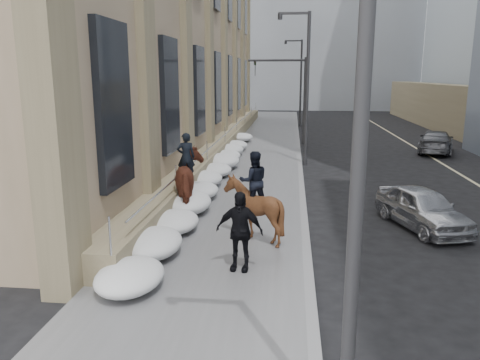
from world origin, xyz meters
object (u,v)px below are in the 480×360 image
at_px(mounted_horse_right, 253,204).
at_px(car_grey, 436,142).
at_px(mounted_horse_left, 191,179).
at_px(car_silver, 422,208).
at_px(pedestrian, 239,231).

height_order(mounted_horse_right, car_grey, mounted_horse_right).
xyz_separation_m(mounted_horse_left, car_grey, (12.54, 14.66, -0.54)).
xyz_separation_m(car_silver, car_grey, (4.84, 15.49, 0.04)).
relative_size(mounted_horse_left, pedestrian, 1.39).
bearing_deg(mounted_horse_right, pedestrian, 70.31).
bearing_deg(car_grey, mounted_horse_right, 77.87).
height_order(mounted_horse_right, pedestrian, mounted_horse_right).
relative_size(mounted_horse_right, car_silver, 0.66).
height_order(car_silver, car_grey, car_grey).
bearing_deg(car_silver, car_grey, 54.89).
relative_size(car_silver, car_grey, 0.81).
xyz_separation_m(pedestrian, car_silver, (5.42, 4.19, -0.45)).
bearing_deg(car_silver, mounted_horse_right, -176.88).
height_order(mounted_horse_left, car_silver, mounted_horse_left).
bearing_deg(mounted_horse_left, pedestrian, 98.01).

